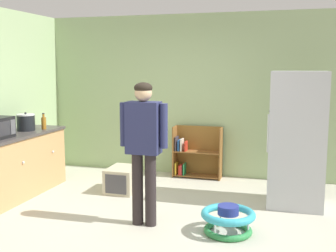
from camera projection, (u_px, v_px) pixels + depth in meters
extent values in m
plane|color=beige|center=(152.00, 221.00, 4.98)|extent=(12.00, 12.00, 0.00)
cube|color=#9EB784|center=(195.00, 96.00, 7.00)|extent=(5.20, 0.06, 2.70)
cube|color=#9FBB86|center=(3.00, 99.00, 6.27)|extent=(0.06, 2.99, 2.70)
cube|color=tan|center=(4.00, 170.00, 5.70)|extent=(0.60, 2.21, 0.86)
cube|color=#443E3D|center=(2.00, 138.00, 5.63)|extent=(0.64, 2.25, 0.04)
sphere|color=silver|center=(23.00, 162.00, 5.59)|extent=(0.04, 0.04, 0.04)
sphere|color=silver|center=(53.00, 152.00, 6.29)|extent=(0.04, 0.04, 0.04)
cube|color=#B7BABF|center=(297.00, 139.00, 5.46)|extent=(0.70, 0.68, 1.78)
cylinder|color=silver|center=(268.00, 133.00, 5.39)|extent=(0.02, 0.02, 0.50)
cube|color=#333333|center=(270.00, 109.00, 5.50)|extent=(0.01, 0.67, 0.01)
cube|color=brown|center=(175.00, 151.00, 7.01)|extent=(0.02, 0.28, 0.85)
cube|color=brown|center=(221.00, 154.00, 6.79)|extent=(0.02, 0.28, 0.85)
cube|color=brown|center=(199.00, 151.00, 7.02)|extent=(0.80, 0.02, 0.85)
cube|color=brown|center=(197.00, 176.00, 6.95)|extent=(0.76, 0.24, 0.02)
cube|color=brown|center=(197.00, 152.00, 6.90)|extent=(0.76, 0.24, 0.02)
cube|color=gold|center=(177.00, 168.00, 7.01)|extent=(0.02, 0.17, 0.20)
cube|color=#3D343C|center=(177.00, 143.00, 6.95)|extent=(0.03, 0.17, 0.24)
cube|color=red|center=(180.00, 170.00, 6.99)|extent=(0.03, 0.17, 0.16)
cube|color=#2456A3|center=(179.00, 145.00, 6.94)|extent=(0.02, 0.17, 0.18)
cube|color=#B02D2B|center=(182.00, 169.00, 6.98)|extent=(0.03, 0.17, 0.17)
cube|color=beige|center=(182.00, 145.00, 6.92)|extent=(0.03, 0.17, 0.20)
cube|color=#288C4A|center=(185.00, 169.00, 6.97)|extent=(0.02, 0.17, 0.19)
cube|color=red|center=(186.00, 146.00, 6.91)|extent=(0.02, 0.17, 0.16)
cylinder|color=#2A2324|center=(138.00, 189.00, 4.85)|extent=(0.13, 0.13, 0.85)
cylinder|color=#2A2324|center=(151.00, 190.00, 4.80)|extent=(0.13, 0.13, 0.85)
cube|color=navy|center=(144.00, 128.00, 4.72)|extent=(0.38, 0.22, 0.59)
cylinder|color=navy|center=(124.00, 124.00, 4.78)|extent=(0.09, 0.09, 0.50)
cylinder|color=navy|center=(164.00, 126.00, 4.65)|extent=(0.09, 0.09, 0.50)
sphere|color=#D7AF83|center=(143.00, 93.00, 4.67)|extent=(0.20, 0.20, 0.20)
ellipsoid|color=black|center=(143.00, 88.00, 4.66)|extent=(0.21, 0.21, 0.13)
torus|color=#2C8844|center=(228.00, 230.00, 4.62)|extent=(0.54, 0.54, 0.07)
torus|color=#32A5BC|center=(228.00, 214.00, 4.59)|extent=(0.60, 0.60, 0.08)
cylinder|color=navy|center=(228.00, 210.00, 4.59)|extent=(0.23, 0.23, 0.10)
cylinder|color=silver|center=(248.00, 224.00, 4.55)|extent=(0.02, 0.02, 0.18)
cylinder|color=silver|center=(221.00, 215.00, 4.82)|extent=(0.02, 0.02, 0.18)
cylinder|color=silver|center=(215.00, 228.00, 4.45)|extent=(0.02, 0.02, 0.18)
cube|color=beige|center=(123.00, 179.00, 6.16)|extent=(0.42, 0.54, 0.36)
cube|color=#424247|center=(116.00, 184.00, 5.90)|extent=(0.32, 0.01, 0.27)
cube|color=#2D2D33|center=(2.00, 129.00, 5.34)|extent=(0.01, 0.31, 0.20)
cube|color=#515156|center=(13.00, 127.00, 5.54)|extent=(0.01, 0.10, 0.20)
cylinder|color=black|center=(26.00, 123.00, 6.13)|extent=(0.26, 0.26, 0.23)
cylinder|color=silver|center=(26.00, 115.00, 6.11)|extent=(0.26, 0.26, 0.02)
sphere|color=black|center=(25.00, 113.00, 6.11)|extent=(0.03, 0.03, 0.03)
cylinder|color=#9E661E|center=(44.00, 123.00, 6.26)|extent=(0.07, 0.07, 0.18)
cylinder|color=#9E661E|center=(43.00, 116.00, 6.24)|extent=(0.03, 0.03, 0.05)
cylinder|color=black|center=(43.00, 114.00, 6.24)|extent=(0.04, 0.03, 0.02)
cylinder|color=red|center=(9.00, 131.00, 5.83)|extent=(0.08, 0.08, 0.09)
cylinder|color=teal|center=(26.00, 125.00, 6.41)|extent=(0.08, 0.08, 0.09)
cylinder|color=blue|center=(4.00, 130.00, 5.92)|extent=(0.08, 0.08, 0.09)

